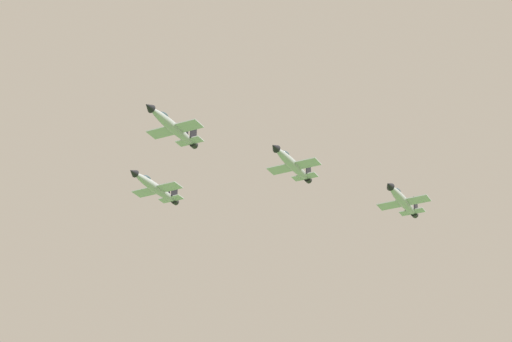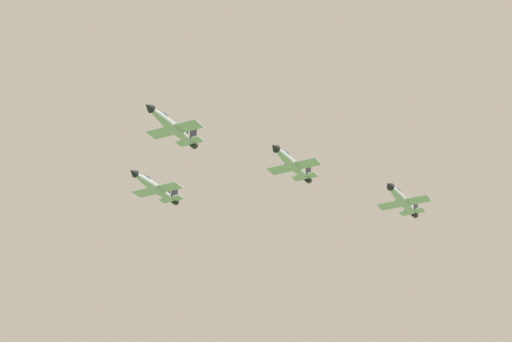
% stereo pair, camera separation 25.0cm
% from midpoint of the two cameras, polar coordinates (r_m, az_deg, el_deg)
% --- Properties ---
extents(jet_lead, '(17.33, 10.79, 3.65)m').
position_cam_midpoint_polar(jet_lead, '(161.43, -5.45, 2.88)').
color(jet_lead, '#9EA3A8').
extents(jet_left_wingman, '(16.81, 10.48, 3.54)m').
position_cam_midpoint_polar(jet_left_wingman, '(167.54, 2.31, 0.46)').
color(jet_left_wingman, '#9EA3A8').
extents(jet_right_wingman, '(17.42, 10.87, 3.67)m').
position_cam_midpoint_polar(jet_right_wingman, '(181.99, -6.57, -1.05)').
color(jet_right_wingman, '#9EA3A8').
extents(jet_left_outer, '(17.14, 10.70, 3.61)m').
position_cam_midpoint_polar(jet_left_outer, '(176.57, 9.39, -1.88)').
color(jet_left_outer, '#9EA3A8').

